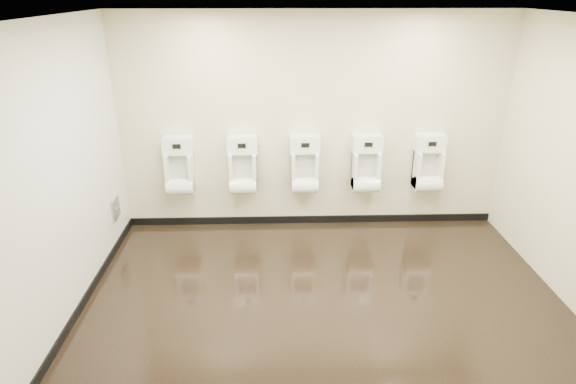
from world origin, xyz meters
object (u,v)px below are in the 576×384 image
object	(u,v)px
urinal_0	(180,170)
urinal_3	(366,168)
access_panel	(116,209)
urinal_2	(305,169)
urinal_1	(243,169)
urinal_4	(428,167)

from	to	relation	value
urinal_0	urinal_3	world-z (taller)	same
access_panel	urinal_0	bearing A→B (deg)	29.19
urinal_2	urinal_3	distance (m)	0.81
urinal_1	urinal_4	xyz separation A→B (m)	(2.43, 0.00, 0.00)
urinal_1	urinal_2	distance (m)	0.80
urinal_1	urinal_3	world-z (taller)	same
urinal_4	access_panel	bearing A→B (deg)	-174.03
urinal_2	urinal_4	distance (m)	1.63
urinal_2	urinal_3	xyz separation A→B (m)	(0.81, 0.00, 0.00)
urinal_0	urinal_3	distance (m)	2.43
urinal_2	urinal_1	bearing A→B (deg)	180.00
urinal_0	urinal_4	world-z (taller)	same
urinal_0	urinal_1	size ratio (longest dim) A/B	1.00
urinal_1	urinal_2	bearing A→B (deg)	0.00
access_panel	urinal_0	xyz separation A→B (m)	(0.75, 0.42, 0.35)
access_panel	urinal_2	bearing A→B (deg)	10.00
urinal_0	urinal_2	size ratio (longest dim) A/B	1.00
urinal_1	urinal_4	size ratio (longest dim) A/B	1.00
access_panel	urinal_1	distance (m)	1.66
urinal_0	urinal_2	bearing A→B (deg)	0.00
urinal_1	urinal_2	size ratio (longest dim) A/B	1.00
urinal_0	urinal_4	bearing A→B (deg)	0.00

